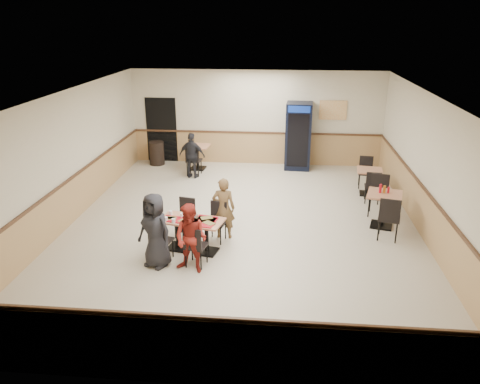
# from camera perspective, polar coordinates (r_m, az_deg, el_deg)

# --- Properties ---
(ground) EXTENTS (10.00, 10.00, 0.00)m
(ground) POSITION_cam_1_polar(r_m,az_deg,el_deg) (10.80, 0.24, -4.19)
(ground) COLOR beige
(ground) RESTS_ON ground
(room_shell) EXTENTS (10.00, 10.00, 10.00)m
(room_shell) POSITION_cam_1_polar(r_m,az_deg,el_deg) (12.97, 9.12, 2.59)
(room_shell) COLOR silver
(room_shell) RESTS_ON ground
(main_table) EXTENTS (1.39, 0.90, 0.69)m
(main_table) POSITION_cam_1_polar(r_m,az_deg,el_deg) (9.60, -5.88, -4.62)
(main_table) COLOR black
(main_table) RESTS_ON ground
(main_chairs) EXTENTS (1.43, 1.71, 0.87)m
(main_chairs) POSITION_cam_1_polar(r_m,az_deg,el_deg) (9.62, -6.13, -4.70)
(main_chairs) COLOR black
(main_chairs) RESTS_ON ground
(diner_woman_left) EXTENTS (0.85, 0.73, 1.48)m
(diner_woman_left) POSITION_cam_1_polar(r_m,az_deg,el_deg) (9.01, -10.31, -4.63)
(diner_woman_left) COLOR black
(diner_woman_left) RESTS_ON ground
(diner_woman_right) EXTENTS (0.78, 0.68, 1.35)m
(diner_woman_right) POSITION_cam_1_polar(r_m,az_deg,el_deg) (8.74, -6.00, -5.67)
(diner_woman_right) COLOR maroon
(diner_woman_right) RESTS_ON ground
(diner_man_opposite) EXTENTS (0.50, 0.33, 1.36)m
(diner_man_opposite) POSITION_cam_1_polar(r_m,az_deg,el_deg) (10.03, -2.02, -1.99)
(diner_man_opposite) COLOR brown
(diner_man_opposite) RESTS_ON ground
(lone_diner) EXTENTS (0.84, 0.47, 1.36)m
(lone_diner) POSITION_cam_1_polar(r_m,az_deg,el_deg) (13.92, -5.85, 4.43)
(lone_diner) COLOR black
(lone_diner) RESTS_ON ground
(tabletop_clutter) EXTENTS (1.15, 0.63, 0.12)m
(tabletop_clutter) POSITION_cam_1_polar(r_m,az_deg,el_deg) (9.45, -5.92, -3.38)
(tabletop_clutter) COLOR #AC0B17
(tabletop_clutter) RESTS_ON main_table
(side_table_near) EXTENTS (0.91, 0.91, 0.80)m
(side_table_near) POSITION_cam_1_polar(r_m,az_deg,el_deg) (11.09, 17.10, -1.48)
(side_table_near) COLOR black
(side_table_near) RESTS_ON ground
(side_table_near_chair_south) EXTENTS (0.57, 0.57, 1.01)m
(side_table_near_chair_south) POSITION_cam_1_polar(r_m,az_deg,el_deg) (10.52, 17.73, -2.92)
(side_table_near_chair_south) COLOR black
(side_table_near_chair_south) RESTS_ON ground
(side_table_near_chair_north) EXTENTS (0.57, 0.57, 1.01)m
(side_table_near_chair_north) POSITION_cam_1_polar(r_m,az_deg,el_deg) (11.68, 16.51, -0.42)
(side_table_near_chair_north) COLOR black
(side_table_near_chair_north) RESTS_ON ground
(side_table_far) EXTENTS (0.73, 0.73, 0.70)m
(side_table_far) POSITION_cam_1_polar(r_m,az_deg,el_deg) (13.03, 15.45, 1.65)
(side_table_far) COLOR black
(side_table_far) RESTS_ON ground
(side_table_far_chair_south) EXTENTS (0.46, 0.46, 0.89)m
(side_table_far_chair_south) POSITION_cam_1_polar(r_m,az_deg,el_deg) (12.51, 15.85, 0.73)
(side_table_far_chair_south) COLOR black
(side_table_far_chair_south) RESTS_ON ground
(side_table_far_chair_north) EXTENTS (0.46, 0.46, 0.89)m
(side_table_far_chair_north) POSITION_cam_1_polar(r_m,az_deg,el_deg) (13.56, 15.07, 2.33)
(side_table_far_chair_north) COLOR black
(side_table_far_chair_north) RESTS_ON ground
(condiment_caddy) EXTENTS (0.23, 0.06, 0.20)m
(condiment_caddy) POSITION_cam_1_polar(r_m,az_deg,el_deg) (11.00, 17.09, 0.34)
(condiment_caddy) COLOR red
(condiment_caddy) RESTS_ON side_table_near
(back_table) EXTENTS (0.77, 0.77, 0.76)m
(back_table) POSITION_cam_1_polar(r_m,az_deg,el_deg) (14.78, -5.20, 4.70)
(back_table) COLOR black
(back_table) RESTS_ON ground
(back_table_chair_lone) EXTENTS (0.48, 0.48, 0.96)m
(back_table_chair_lone) POSITION_cam_1_polar(r_m,az_deg,el_deg) (14.21, -5.63, 3.94)
(back_table_chair_lone) COLOR black
(back_table_chair_lone) RESTS_ON ground
(pepsi_cooler) EXTENTS (0.83, 0.84, 2.08)m
(pepsi_cooler) POSITION_cam_1_polar(r_m,az_deg,el_deg) (14.79, 7.13, 6.78)
(pepsi_cooler) COLOR black
(pepsi_cooler) RESTS_ON ground
(trash_bin) EXTENTS (0.48, 0.48, 0.75)m
(trash_bin) POSITION_cam_1_polar(r_m,az_deg,el_deg) (15.45, -10.11, 4.68)
(trash_bin) COLOR black
(trash_bin) RESTS_ON ground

